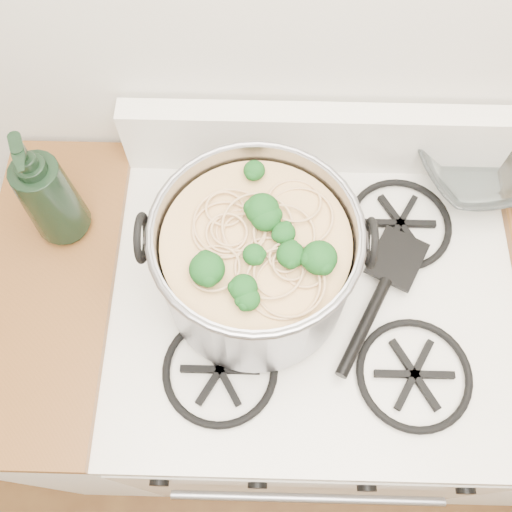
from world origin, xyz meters
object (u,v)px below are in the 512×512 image
object	(u,v)px
gas_range	(298,360)
glass_bowl	(477,165)
spatula	(398,257)
stock_pot	(256,262)
bottle	(44,190)

from	to	relation	value
gas_range	glass_bowl	world-z (taller)	glass_bowl
gas_range	spatula	bearing A→B (deg)	24.53
gas_range	glass_bowl	bearing A→B (deg)	40.21
stock_pot	glass_bowl	size ratio (longest dim) A/B	3.56
stock_pot	bottle	distance (m)	0.39
stock_pot	bottle	bearing A→B (deg)	162.28
spatula	bottle	world-z (taller)	bottle
spatula	stock_pot	bearing A→B (deg)	-139.98
gas_range	spatula	world-z (taller)	spatula
gas_range	stock_pot	xyz separation A→B (m)	(-0.11, 0.01, 0.59)
glass_bowl	stock_pot	bearing A→B (deg)	-148.54
stock_pot	glass_bowl	xyz separation A→B (m)	(0.44, 0.27, -0.09)
spatula	glass_bowl	xyz separation A→B (m)	(0.18, 0.21, 0.00)
gas_range	glass_bowl	size ratio (longest dim) A/B	8.96
gas_range	bottle	xyz separation A→B (m)	(-0.48, 0.13, 0.62)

